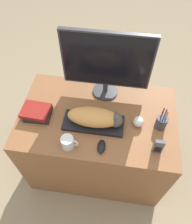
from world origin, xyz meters
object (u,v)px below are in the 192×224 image
(book_stack, at_px, (37,112))
(coffee_mug, at_px, (68,142))
(monitor, at_px, (107,63))
(baseball, at_px, (138,122))
(pen_cup, at_px, (161,122))
(cat, at_px, (96,117))
(keyboard, at_px, (93,123))
(computer_mouse, at_px, (101,147))
(phone, at_px, (158,147))

(book_stack, bearing_deg, coffee_mug, -37.58)
(monitor, height_order, baseball, monitor)
(coffee_mug, bearing_deg, book_stack, 142.42)
(pen_cup, bearing_deg, cat, -173.85)
(monitor, relative_size, baseball, 8.46)
(keyboard, distance_m, pen_cup, 0.46)
(monitor, bearing_deg, pen_cup, -32.53)
(computer_mouse, xyz_separation_m, baseball, (0.23, 0.21, 0.02))
(monitor, height_order, pen_cup, monitor)
(keyboard, height_order, monitor, monitor)
(computer_mouse, xyz_separation_m, coffee_mug, (-0.21, -0.02, 0.03))
(monitor, relative_size, book_stack, 2.97)
(computer_mouse, height_order, phone, phone)
(cat, distance_m, book_stack, 0.43)
(coffee_mug, relative_size, book_stack, 0.54)
(cat, relative_size, coffee_mug, 3.32)
(cat, xyz_separation_m, baseball, (0.28, 0.04, -0.05))
(computer_mouse, distance_m, pen_cup, 0.44)
(cat, height_order, coffee_mug, cat)
(pen_cup, bearing_deg, computer_mouse, -149.53)
(keyboard, distance_m, coffee_mug, 0.23)
(coffee_mug, bearing_deg, computer_mouse, 4.51)
(keyboard, relative_size, monitor, 0.68)
(book_stack, bearing_deg, keyboard, -2.75)
(pen_cup, xyz_separation_m, phone, (-0.03, -0.19, 0.01))
(computer_mouse, distance_m, phone, 0.35)
(cat, height_order, baseball, cat)
(keyboard, relative_size, computer_mouse, 4.16)
(cat, height_order, monitor, monitor)
(book_stack, bearing_deg, phone, -11.28)
(keyboard, height_order, book_stack, book_stack)
(keyboard, distance_m, computer_mouse, 0.19)
(keyboard, height_order, cat, cat)
(computer_mouse, bearing_deg, book_stack, 158.19)
(monitor, bearing_deg, keyboard, -98.19)
(keyboard, xyz_separation_m, baseball, (0.30, 0.04, 0.02))
(monitor, bearing_deg, computer_mouse, -85.97)
(keyboard, relative_size, book_stack, 2.02)
(phone, distance_m, book_stack, 0.85)
(keyboard, xyz_separation_m, pen_cup, (0.45, 0.05, 0.04))
(computer_mouse, height_order, baseball, baseball)
(book_stack, bearing_deg, pen_cup, 1.81)
(book_stack, bearing_deg, baseball, 1.55)
(phone, relative_size, book_stack, 0.59)
(computer_mouse, bearing_deg, baseball, 43.35)
(baseball, height_order, phone, phone)
(computer_mouse, bearing_deg, monitor, 94.03)
(cat, relative_size, book_stack, 1.80)
(pen_cup, bearing_deg, phone, -97.86)
(phone, bearing_deg, book_stack, 168.72)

